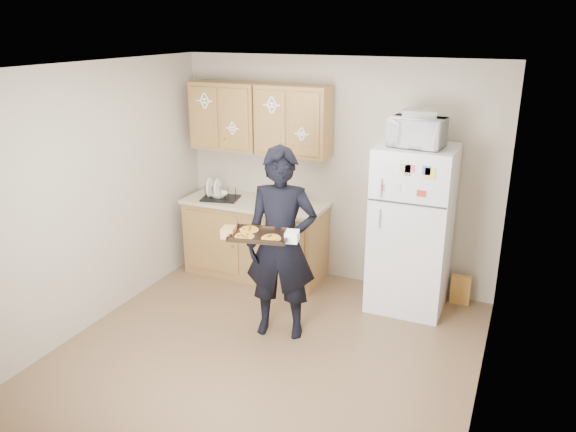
{
  "coord_description": "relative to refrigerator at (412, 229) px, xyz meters",
  "views": [
    {
      "loc": [
        1.94,
        -3.94,
        2.82
      ],
      "look_at": [
        0.01,
        0.45,
        1.17
      ],
      "focal_mm": 35.0,
      "sensor_mm": 36.0,
      "label": 1
    }
  ],
  "objects": [
    {
      "name": "pizza_back_left",
      "position": [
        -1.18,
        -1.27,
        0.25
      ],
      "size": [
        0.17,
        0.17,
        0.02
      ],
      "primitive_type": "cylinder",
      "color": "orange",
      "rests_on": "baking_tray"
    },
    {
      "name": "ceiling",
      "position": [
        -0.95,
        -1.43,
        1.65
      ],
      "size": [
        3.6,
        3.6,
        0.0
      ],
      "primitive_type": "plane",
      "color": "silver",
      "rests_on": "wall_back"
    },
    {
      "name": "upper_cab_right",
      "position": [
        -1.38,
        0.18,
        0.98
      ],
      "size": [
        0.8,
        0.33,
        0.75
      ],
      "primitive_type": "cube",
      "color": "brown",
      "rests_on": "wall_back"
    },
    {
      "name": "wall_left",
      "position": [
        -2.75,
        -1.43,
        0.4
      ],
      "size": [
        0.04,
        3.6,
        2.5
      ],
      "primitive_type": "cube",
      "color": "#AFA38E",
      "rests_on": "floor"
    },
    {
      "name": "base_cabinet",
      "position": [
        -1.8,
        0.05,
        -0.42
      ],
      "size": [
        1.6,
        0.6,
        0.86
      ],
      "primitive_type": "cube",
      "color": "brown",
      "rests_on": "floor"
    },
    {
      "name": "refrigerator",
      "position": [
        0.0,
        0.0,
        0.0
      ],
      "size": [
        0.75,
        0.7,
        1.7
      ],
      "primitive_type": "cube",
      "color": "white",
      "rests_on": "floor"
    },
    {
      "name": "soap_bottle",
      "position": [
        -1.26,
        -0.03,
        0.15
      ],
      "size": [
        0.11,
        0.11,
        0.2
      ],
      "primitive_type": "imported",
      "rotation": [
        0.0,
        0.0,
        0.29
      ],
      "color": "white",
      "rests_on": "countertop"
    },
    {
      "name": "countertop",
      "position": [
        -1.8,
        0.05,
        0.03
      ],
      "size": [
        1.64,
        0.64,
        0.04
      ],
      "primitive_type": "cube",
      "color": "beige",
      "rests_on": "base_cabinet"
    },
    {
      "name": "pizza_front_left",
      "position": [
        -1.14,
        -1.43,
        0.25
      ],
      "size": [
        0.17,
        0.17,
        0.02
      ],
      "primitive_type": "cylinder",
      "color": "orange",
      "rests_on": "baking_tray"
    },
    {
      "name": "bowl",
      "position": [
        -2.22,
        -0.03,
        0.1
      ],
      "size": [
        0.24,
        0.24,
        0.05
      ],
      "primitive_type": "imported",
      "rotation": [
        0.0,
        0.0,
        -0.14
      ],
      "color": "white",
      "rests_on": "dish_rack"
    },
    {
      "name": "pizza_front_right",
      "position": [
        -0.91,
        -1.38,
        0.25
      ],
      "size": [
        0.17,
        0.17,
        0.02
      ],
      "primitive_type": "cylinder",
      "color": "orange",
      "rests_on": "baking_tray"
    },
    {
      "name": "person",
      "position": [
        -0.98,
        -1.03,
        0.05
      ],
      "size": [
        0.74,
        0.57,
        1.81
      ],
      "primitive_type": "imported",
      "rotation": [
        0.0,
        0.0,
        0.23
      ],
      "color": "black",
      "rests_on": "floor"
    },
    {
      "name": "foil_pan",
      "position": [
        -0.01,
        -0.02,
        1.16
      ],
      "size": [
        0.35,
        0.27,
        0.07
      ],
      "primitive_type": "cube",
      "rotation": [
        0.0,
        0.0,
        0.18
      ],
      "color": "silver",
      "rests_on": "microwave"
    },
    {
      "name": "microwave",
      "position": [
        -0.01,
        -0.05,
        0.99
      ],
      "size": [
        0.53,
        0.38,
        0.28
      ],
      "primitive_type": "imported",
      "rotation": [
        0.0,
        0.0,
        -0.08
      ],
      "color": "white",
      "rests_on": "refrigerator"
    },
    {
      "name": "baking_tray",
      "position": [
        -1.05,
        -1.33,
        0.23
      ],
      "size": [
        0.57,
        0.47,
        0.04
      ],
      "primitive_type": "cube",
      "rotation": [
        0.0,
        0.0,
        0.23
      ],
      "color": "black",
      "rests_on": "person"
    },
    {
      "name": "wall_front",
      "position": [
        -0.95,
        -3.23,
        0.4
      ],
      "size": [
        3.6,
        0.04,
        2.5
      ],
      "primitive_type": "cube",
      "color": "#AFA38E",
      "rests_on": "floor"
    },
    {
      "name": "cereal_box",
      "position": [
        0.52,
        0.24,
        -0.69
      ],
      "size": [
        0.2,
        0.07,
        0.32
      ],
      "primitive_type": "cube",
      "color": "gold",
      "rests_on": "floor"
    },
    {
      "name": "floor",
      "position": [
        -0.95,
        -1.43,
        -0.85
      ],
      "size": [
        3.6,
        3.6,
        0.0
      ],
      "primitive_type": "plane",
      "color": "brown",
      "rests_on": "ground"
    },
    {
      "name": "dish_rack",
      "position": [
        -2.2,
        -0.03,
        0.13
      ],
      "size": [
        0.46,
        0.38,
        0.16
      ],
      "primitive_type": "cube",
      "rotation": [
        0.0,
        0.0,
        0.21
      ],
      "color": "black",
      "rests_on": "countertop"
    },
    {
      "name": "wall_right",
      "position": [
        0.85,
        -1.43,
        0.4
      ],
      "size": [
        0.04,
        3.6,
        2.5
      ],
      "primitive_type": "cube",
      "color": "#AFA38E",
      "rests_on": "floor"
    },
    {
      "name": "upper_cab_left",
      "position": [
        -2.2,
        0.18,
        0.98
      ],
      "size": [
        0.8,
        0.33,
        0.75
      ],
      "primitive_type": "cube",
      "color": "brown",
      "rests_on": "wall_back"
    },
    {
      "name": "wall_back",
      "position": [
        -0.95,
        0.37,
        0.4
      ],
      "size": [
        3.6,
        0.04,
        2.5
      ],
      "primitive_type": "cube",
      "color": "#AFA38E",
      "rests_on": "floor"
    }
  ]
}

